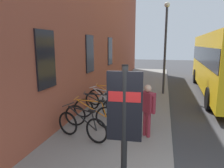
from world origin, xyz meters
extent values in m
plane|color=#38383A|center=(6.00, -1.00, 0.00)|extent=(60.00, 60.00, 0.00)
cube|color=gray|center=(8.00, 1.75, 0.06)|extent=(24.00, 3.50, 0.12)
cube|color=brown|center=(9.00, 3.80, 4.95)|extent=(22.00, 0.60, 9.91)
cube|color=black|center=(2.00, 3.48, 2.40)|extent=(0.90, 0.06, 1.60)
cube|color=black|center=(5.50, 3.48, 2.40)|extent=(0.90, 0.06, 1.60)
cube|color=black|center=(9.00, 3.48, 2.40)|extent=(0.90, 0.06, 1.60)
torus|color=black|center=(2.29, 3.04, 0.48)|extent=(0.27, 0.71, 0.72)
torus|color=black|center=(1.98, 2.04, 0.48)|extent=(0.27, 0.71, 0.72)
cylinder|color=black|center=(2.13, 2.52, 0.76)|extent=(0.33, 0.98, 0.58)
cylinder|color=black|center=(2.15, 2.59, 1.00)|extent=(0.28, 0.83, 0.09)
cylinder|color=black|center=(2.00, 2.11, 0.73)|extent=(0.09, 0.19, 0.51)
cube|color=black|center=(2.02, 2.18, 1.02)|extent=(0.15, 0.22, 0.06)
cylinder|color=black|center=(2.27, 3.00, 1.08)|extent=(0.47, 0.16, 0.02)
torus|color=black|center=(3.00, 3.12, 0.48)|extent=(0.12, 0.72, 0.72)
torus|color=black|center=(3.08, 2.07, 0.48)|extent=(0.12, 0.72, 0.72)
cylinder|color=orange|center=(3.04, 2.57, 0.76)|extent=(0.12, 1.02, 0.58)
cylinder|color=orange|center=(3.04, 2.64, 1.00)|extent=(0.10, 0.85, 0.09)
cylinder|color=orange|center=(3.08, 2.15, 0.73)|extent=(0.05, 0.19, 0.51)
cube|color=black|center=(3.07, 2.22, 1.02)|extent=(0.12, 0.21, 0.06)
cylinder|color=orange|center=(3.01, 3.07, 1.08)|extent=(0.48, 0.06, 0.02)
torus|color=black|center=(3.81, 3.15, 0.48)|extent=(0.25, 0.71, 0.72)
torus|color=black|center=(4.08, 2.13, 0.48)|extent=(0.25, 0.71, 0.72)
cylinder|color=black|center=(3.95, 2.62, 0.76)|extent=(0.30, 0.99, 0.58)
cylinder|color=black|center=(3.93, 2.69, 1.00)|extent=(0.26, 0.83, 0.09)
cylinder|color=black|center=(4.06, 2.21, 0.73)|extent=(0.08, 0.19, 0.51)
cube|color=black|center=(4.04, 2.28, 1.02)|extent=(0.15, 0.22, 0.06)
cylinder|color=black|center=(3.82, 3.10, 1.08)|extent=(0.47, 0.15, 0.02)
torus|color=black|center=(4.86, 3.18, 0.48)|extent=(0.30, 0.70, 0.72)
torus|color=black|center=(4.51, 2.19, 0.48)|extent=(0.30, 0.70, 0.72)
cylinder|color=silver|center=(4.68, 2.66, 0.76)|extent=(0.38, 0.97, 0.58)
cylinder|color=silver|center=(4.70, 2.73, 1.00)|extent=(0.32, 0.81, 0.09)
cylinder|color=silver|center=(4.53, 2.26, 0.73)|extent=(0.10, 0.19, 0.51)
cube|color=black|center=(4.56, 2.33, 1.02)|extent=(0.16, 0.22, 0.06)
cylinder|color=silver|center=(4.84, 3.13, 1.08)|extent=(0.46, 0.18, 0.02)
torus|color=black|center=(5.46, 3.22, 0.48)|extent=(0.20, 0.72, 0.72)
torus|color=black|center=(5.66, 2.19, 0.48)|extent=(0.20, 0.72, 0.72)
cylinder|color=orange|center=(5.56, 2.68, 0.76)|extent=(0.23, 1.00, 0.58)
cylinder|color=orange|center=(5.55, 2.76, 1.00)|extent=(0.20, 0.84, 0.09)
cylinder|color=orange|center=(5.65, 2.27, 0.73)|extent=(0.07, 0.19, 0.51)
cube|color=black|center=(5.63, 2.34, 1.02)|extent=(0.14, 0.22, 0.06)
cylinder|color=orange|center=(5.47, 3.17, 1.08)|extent=(0.48, 0.12, 0.02)
cylinder|color=black|center=(-0.07, 0.89, 1.32)|extent=(0.10, 0.10, 2.40)
cube|color=black|center=(-0.07, 0.89, 1.87)|extent=(0.12, 0.55, 1.10)
cube|color=red|center=(-0.07, 0.89, 2.03)|extent=(0.12, 0.50, 0.16)
cylinder|color=black|center=(6.31, -1.63, 0.50)|extent=(1.01, 0.30, 1.00)
cylinder|color=black|center=(13.02, -1.97, 0.50)|extent=(1.01, 0.30, 1.00)
cylinder|color=maroon|center=(2.82, 0.80, 0.50)|extent=(0.11, 0.11, 0.77)
cylinder|color=maroon|center=(2.72, 0.68, 0.50)|extent=(0.11, 0.11, 0.77)
cube|color=maroon|center=(2.77, 0.74, 1.18)|extent=(0.46, 0.48, 0.58)
sphere|color=#D8AD8C|center=(2.77, 0.74, 1.58)|extent=(0.21, 0.21, 0.21)
cylinder|color=maroon|center=(2.94, 0.93, 1.14)|extent=(0.09, 0.09, 0.51)
cylinder|color=maroon|center=(2.60, 0.55, 1.14)|extent=(0.09, 0.09, 0.51)
cylinder|color=#333338|center=(8.49, 0.30, 2.41)|extent=(0.12, 0.12, 4.57)
sphere|color=silver|center=(8.49, 0.30, 4.81)|extent=(0.28, 0.28, 0.28)
camera|label=1|loc=(-3.09, 0.33, 2.82)|focal=33.25mm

